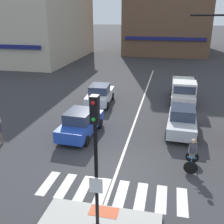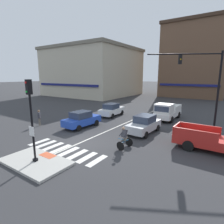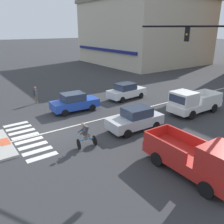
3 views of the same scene
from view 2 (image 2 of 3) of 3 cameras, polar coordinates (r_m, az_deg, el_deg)
ground_plane at (r=14.54m, az=-9.85°, el=-9.67°), size 300.00×300.00×0.00m
traffic_island at (r=12.22m, az=-23.04°, el=-14.28°), size 4.34×2.47×0.15m
tactile_pad_front at (r=12.63m, az=-19.66°, el=-12.77°), size 1.10×0.60×0.01m
signal_pole at (r=11.30m, az=-24.25°, el=-0.44°), size 0.44×0.38×4.84m
crosswalk_stripe_a at (r=15.68m, az=-21.97°, el=-8.75°), size 0.44×1.80×0.01m
crosswalk_stripe_b at (r=15.03m, az=-20.13°, el=-9.49°), size 0.44×1.80×0.01m
crosswalk_stripe_c at (r=14.40m, az=-18.12°, el=-10.28°), size 0.44×1.80×0.01m
crosswalk_stripe_d at (r=13.79m, az=-15.92°, el=-11.13°), size 0.44×1.80×0.01m
crosswalk_stripe_e at (r=13.20m, az=-13.51°, el=-12.04°), size 0.44×1.80×0.01m
crosswalk_stripe_f at (r=12.64m, az=-10.86°, el=-13.00°), size 0.44×1.80×0.01m
crosswalk_stripe_g at (r=12.12m, az=-7.95°, el=-14.02°), size 0.44×1.80×0.01m
crosswalk_stripe_h at (r=11.63m, az=-4.75°, el=-15.09°), size 0.44×1.80×0.01m
lane_centre_line at (r=22.54m, az=7.73°, el=-1.99°), size 0.14×28.00×0.01m
traffic_light_mast at (r=17.87m, az=27.31°, el=8.97°), size 5.61×3.12×7.27m
building_corner_left at (r=55.79m, az=25.58°, el=14.15°), size 14.73×22.33×17.77m
building_corner_right at (r=50.88m, az=-5.97°, el=12.50°), size 21.51×20.06×12.39m
car_silver_eastbound_mid at (r=16.86m, az=10.12°, el=-3.82°), size 1.98×4.17×1.64m
car_white_westbound_far at (r=23.59m, az=-0.09°, el=0.72°), size 2.01×4.18×1.64m
car_blue_westbound_near at (r=18.70m, az=-9.56°, el=-2.28°), size 2.00×4.18×1.64m
pickup_truck_red_cross_right at (r=14.33m, az=31.32°, el=-7.39°), size 5.13×2.13×2.08m
pickup_truck_white_eastbound_far at (r=22.31m, az=16.98°, el=0.03°), size 2.11×5.12×2.08m
cyclist at (r=13.02m, az=3.95°, el=-7.96°), size 0.79×1.16×1.68m
pedestrian_at_curb_left at (r=20.44m, az=-22.09°, el=-1.31°), size 0.38×0.48×1.67m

